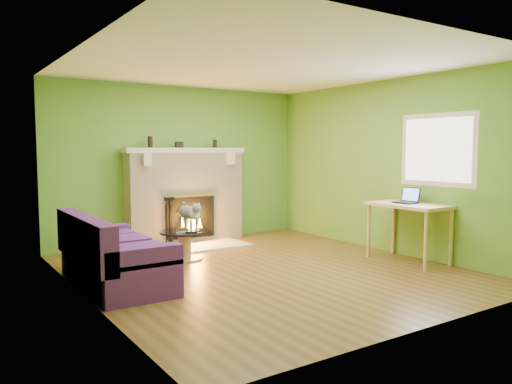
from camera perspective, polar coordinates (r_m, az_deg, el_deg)
floor at (r=6.52m, az=0.98°, el=-8.92°), size 5.00×5.00×0.00m
ceiling at (r=6.41m, az=1.02°, el=14.26°), size 5.00×5.00×0.00m
wall_back at (r=8.51m, az=-8.61°, el=3.14°), size 5.00×0.00×5.00m
wall_front at (r=4.51m, az=19.34°, el=1.30°), size 5.00×0.00×5.00m
wall_left at (r=5.39m, az=-19.13°, el=1.87°), size 0.00×5.00×5.00m
wall_right at (r=7.83m, az=14.70°, el=2.87°), size 0.00×5.00×5.00m
window_frame at (r=7.25m, az=20.01°, el=4.55°), size 0.00×1.20×1.20m
window_pane at (r=7.25m, az=19.98°, el=4.55°), size 0.00×1.06×1.06m
fireplace at (r=8.38m, az=-8.03°, el=-0.50°), size 2.10×0.46×1.58m
hearth at (r=8.03m, az=-6.37°, el=-6.19°), size 1.50×0.75×0.03m
mantel at (r=8.32m, az=-8.03°, el=4.76°), size 2.10×0.28×0.08m
sofa at (r=6.01m, az=-16.19°, el=-7.22°), size 0.86×1.83×0.82m
coffee_table at (r=7.16m, az=-8.14°, el=-5.79°), size 0.71×0.71×0.40m
desk at (r=7.21m, az=17.08°, el=-2.05°), size 0.64×1.10×0.81m
cat at (r=7.18m, az=-7.77°, el=-2.68°), size 0.26×0.68×0.42m
remote_silver at (r=6.98m, az=-8.48°, el=-4.58°), size 0.17×0.05×0.02m
remote_black at (r=6.98m, az=-7.37°, el=-4.57°), size 0.17×0.09×0.02m
laptop at (r=7.20m, az=16.71°, el=-0.37°), size 0.27×0.30×0.22m
fire_tools at (r=7.90m, az=-9.83°, el=-3.40°), size 0.21×0.21×0.79m
mantel_vase_left at (r=8.11m, az=-11.99°, el=5.61°), size 0.08×0.08×0.18m
mantel_vase_right at (r=8.61m, az=-4.70°, el=5.53°), size 0.07×0.07×0.14m
mantel_box at (r=8.30m, az=-8.79°, el=5.37°), size 0.12×0.08×0.10m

